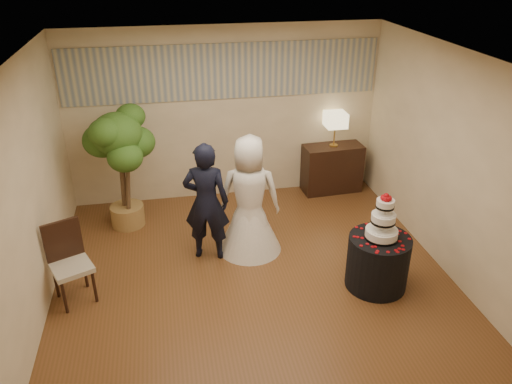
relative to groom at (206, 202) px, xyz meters
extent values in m
cube|color=brown|center=(0.51, -0.66, -0.83)|extent=(5.00, 5.00, 0.00)
cube|color=white|center=(0.51, -0.66, 1.97)|extent=(5.00, 5.00, 0.00)
cube|color=beige|center=(0.51, 1.84, 0.57)|extent=(5.00, 0.06, 2.80)
cube|color=beige|center=(0.51, -3.16, 0.57)|extent=(5.00, 0.06, 2.80)
cube|color=beige|center=(-1.99, -0.66, 0.57)|extent=(0.06, 5.00, 2.80)
cube|color=beige|center=(3.01, -0.66, 0.57)|extent=(0.06, 5.00, 2.80)
cube|color=#9A9C8F|center=(0.51, 1.82, 1.27)|extent=(4.90, 0.02, 0.85)
imported|color=black|center=(0.00, 0.00, 0.00)|extent=(0.68, 0.53, 1.66)
imported|color=white|center=(0.59, 0.06, 0.01)|extent=(1.05, 1.05, 1.68)
cylinder|color=black|center=(1.99, -1.06, -0.48)|extent=(0.81, 0.81, 0.69)
cube|color=black|center=(2.30, 1.61, -0.42)|extent=(1.01, 0.49, 0.82)
camera|label=1|loc=(-0.45, -5.80, 3.07)|focal=35.00mm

